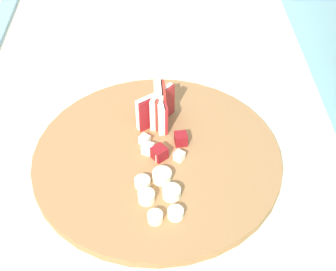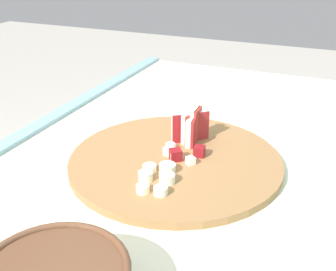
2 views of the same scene
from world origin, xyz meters
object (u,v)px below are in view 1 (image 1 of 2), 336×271
object	(u,v)px
apple_wedge_fan	(158,108)
banana_slice_rows	(159,193)
cutting_board	(157,157)
apple_dice_pile	(163,148)

from	to	relation	value
apple_wedge_fan	banana_slice_rows	size ratio (longest dim) A/B	0.67
cutting_board	apple_dice_pile	world-z (taller)	apple_dice_pile
apple_dice_pile	banana_slice_rows	distance (m)	0.09
cutting_board	apple_dice_pile	xyz separation A→B (m)	(-0.00, 0.01, 0.02)
banana_slice_rows	cutting_board	bearing A→B (deg)	-178.59
cutting_board	banana_slice_rows	xyz separation A→B (m)	(0.09, 0.00, 0.01)
cutting_board	apple_wedge_fan	xyz separation A→B (m)	(-0.08, 0.00, 0.04)
apple_dice_pile	apple_wedge_fan	bearing A→B (deg)	-174.73
apple_wedge_fan	apple_dice_pile	bearing A→B (deg)	5.27
apple_wedge_fan	banana_slice_rows	distance (m)	0.17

